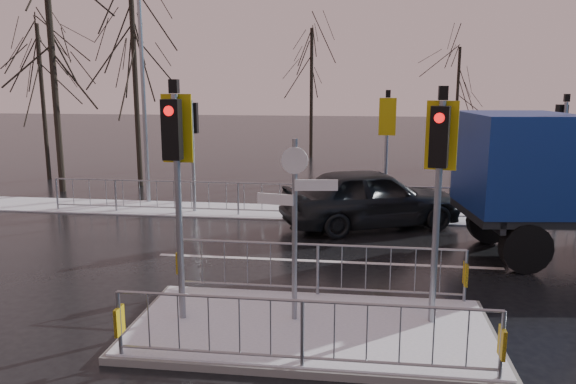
# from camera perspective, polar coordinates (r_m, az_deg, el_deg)

# --- Properties ---
(ground) EXTENTS (120.00, 120.00, 0.00)m
(ground) POSITION_cam_1_polar(r_m,az_deg,el_deg) (9.64, 2.33, -14.10)
(ground) COLOR black
(ground) RESTS_ON ground
(snow_verge) EXTENTS (30.00, 2.00, 0.04)m
(snow_verge) POSITION_cam_1_polar(r_m,az_deg,el_deg) (17.78, 4.85, -2.19)
(snow_verge) COLOR white
(snow_verge) RESTS_ON ground
(lane_markings) EXTENTS (8.00, 11.38, 0.01)m
(lane_markings) POSITION_cam_1_polar(r_m,az_deg,el_deg) (9.34, 2.14, -14.95)
(lane_markings) COLOR silver
(lane_markings) RESTS_ON ground
(traffic_island) EXTENTS (6.00, 3.04, 4.15)m
(traffic_island) POSITION_cam_1_polar(r_m,az_deg,el_deg) (9.49, 2.28, -11.94)
(traffic_island) COLOR slate
(traffic_island) RESTS_ON ground
(far_kerb_fixtures) EXTENTS (18.00, 0.65, 3.83)m
(far_kerb_fixtures) POSITION_cam_1_polar(r_m,az_deg,el_deg) (17.07, 5.81, 0.66)
(far_kerb_fixtures) COLOR gray
(far_kerb_fixtures) RESTS_ON ground
(car_far_lane) EXTENTS (5.49, 3.91, 1.73)m
(car_far_lane) POSITION_cam_1_polar(r_m,az_deg,el_deg) (16.16, 8.43, -0.55)
(car_far_lane) COLOR black
(car_far_lane) RESTS_ON ground
(flatbed_truck) EXTENTS (7.61, 3.53, 3.40)m
(flatbed_truck) POSITION_cam_1_polar(r_m,az_deg,el_deg) (14.55, 25.87, 0.92)
(flatbed_truck) COLOR black
(flatbed_truck) RESTS_ON ground
(tree_near_a) EXTENTS (4.75, 4.75, 8.97)m
(tree_near_a) POSITION_cam_1_polar(r_m,az_deg,el_deg) (22.77, -23.05, 15.34)
(tree_near_a) COLOR black
(tree_near_a) RESTS_ON ground
(tree_near_b) EXTENTS (4.00, 4.00, 7.55)m
(tree_near_b) POSITION_cam_1_polar(r_m,az_deg,el_deg) (22.95, -15.38, 13.36)
(tree_near_b) COLOR black
(tree_near_b) RESTS_ON ground
(tree_near_c) EXTENTS (3.50, 3.50, 6.61)m
(tree_near_c) POSITION_cam_1_polar(r_m,az_deg,el_deg) (25.85, -23.84, 11.10)
(tree_near_c) COLOR black
(tree_near_c) RESTS_ON ground
(tree_far_a) EXTENTS (3.75, 3.75, 7.08)m
(tree_far_a) POSITION_cam_1_polar(r_m,az_deg,el_deg) (30.82, 2.41, 12.48)
(tree_far_a) COLOR black
(tree_far_a) RESTS_ON ground
(tree_far_b) EXTENTS (3.25, 3.25, 6.14)m
(tree_far_b) POSITION_cam_1_polar(r_m,az_deg,el_deg) (33.11, 16.91, 10.81)
(tree_far_b) COLOR black
(tree_far_b) RESTS_ON ground
(street_lamp_left) EXTENTS (1.25, 0.18, 8.20)m
(street_lamp_left) POSITION_cam_1_polar(r_m,az_deg,el_deg) (19.56, -14.39, 11.93)
(street_lamp_left) COLOR gray
(street_lamp_left) RESTS_ON ground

